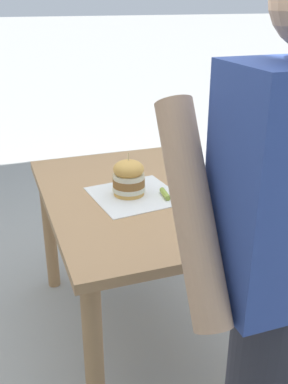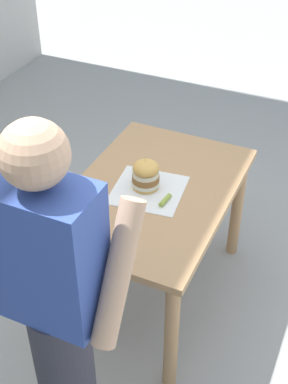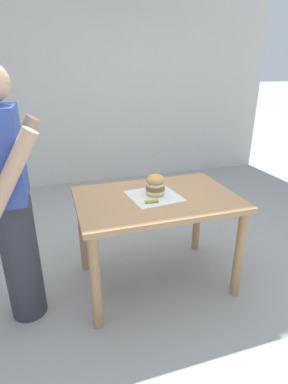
% 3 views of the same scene
% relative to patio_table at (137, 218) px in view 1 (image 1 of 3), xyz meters
% --- Properties ---
extents(ground_plane, '(80.00, 80.00, 0.00)m').
position_rel_patio_table_xyz_m(ground_plane, '(0.00, 0.00, -0.64)').
color(ground_plane, '#9E9E99').
extents(patio_table, '(0.80, 1.19, 0.76)m').
position_rel_patio_table_xyz_m(patio_table, '(0.00, 0.00, 0.00)').
color(patio_table, tan).
rests_on(patio_table, ground).
extents(serving_paper, '(0.40, 0.40, 0.00)m').
position_rel_patio_table_xyz_m(serving_paper, '(0.01, 0.02, 0.12)').
color(serving_paper, white).
rests_on(serving_paper, patio_table).
extents(sandwich, '(0.15, 0.15, 0.19)m').
position_rel_patio_table_xyz_m(sandwich, '(0.04, -0.00, 0.21)').
color(sandwich, gold).
rests_on(sandwich, serving_paper).
extents(pickle_spear, '(0.03, 0.10, 0.02)m').
position_rel_patio_table_xyz_m(pickle_spear, '(-0.11, 0.08, 0.14)').
color(pickle_spear, '#8EA83D').
rests_on(pickle_spear, serving_paper).
extents(diner_across_table, '(0.55, 0.35, 1.69)m').
position_rel_patio_table_xyz_m(diner_across_table, '(-0.05, 0.99, 0.24)').
color(diner_across_table, '#33333D').
rests_on(diner_across_table, ground).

